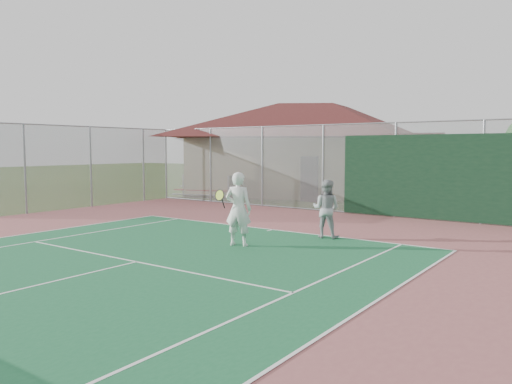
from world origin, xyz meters
The scene contains 6 objects.
back_fence centered at (2.11, 16.98, 1.67)m, with size 20.08×0.11×3.53m.
side_fence_left centered at (-10.00, 12.50, 1.75)m, with size 0.08×9.00×3.50m.
clubhouse centered at (-5.35, 24.07, 3.01)m, with size 16.12×13.51×5.93m.
bleachers centered at (-8.72, 18.99, 0.64)m, with size 3.82×2.89×1.21m.
player_white_front centered at (0.69, 9.22, 0.97)m, with size 0.95×0.71×1.93m.
player_grey_back centered at (1.99, 11.63, 0.83)m, with size 0.89×0.74×1.65m.
Camera 1 is at (8.60, -0.94, 2.55)m, focal length 35.00 mm.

